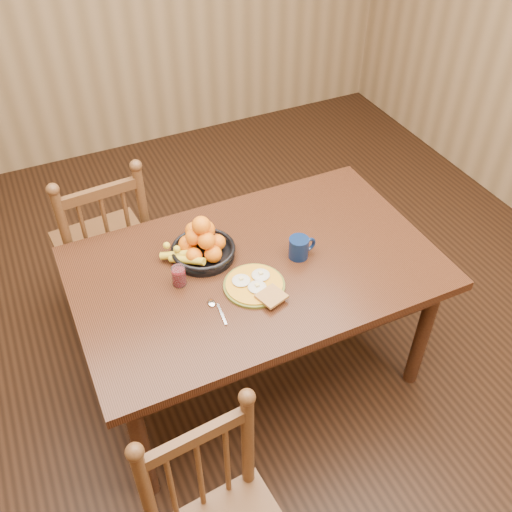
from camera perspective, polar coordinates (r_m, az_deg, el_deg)
name	(u,v)px	position (r m, az deg, el deg)	size (l,w,h in m)	color
room	(256,147)	(2.16, 0.00, 10.89)	(4.52, 5.02, 2.72)	black
dining_table	(256,278)	(2.59, 0.00, -2.22)	(1.60, 1.00, 0.75)	black
chair_far	(105,246)	(3.10, -14.86, 0.94)	(0.50, 0.48, 1.03)	#452A14
breakfast_plate	(255,285)	(2.42, -0.08, -2.92)	(0.26, 0.30, 0.04)	#59601E
fork	(258,282)	(2.44, 0.24, -2.59)	(0.04, 0.18, 0.00)	silver
spoon	(215,307)	(2.35, -4.13, -5.08)	(0.04, 0.16, 0.01)	silver
coffee_mug	(300,247)	(2.54, 4.38, 0.88)	(0.13, 0.09, 0.10)	#0B1B3E
juice_glass	(179,276)	(2.43, -7.71, -2.04)	(0.06, 0.06, 0.09)	silver
fruit_bowl	(201,245)	(2.53, -5.48, 1.10)	(0.32, 0.29, 0.22)	black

